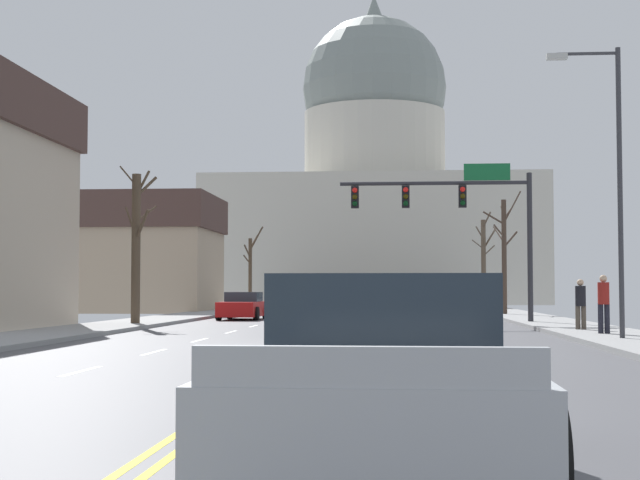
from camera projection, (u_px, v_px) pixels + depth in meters
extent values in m
cube|color=#4B4B50|center=(316.00, 346.00, 25.21)|extent=(14.00, 180.00, 0.06)
cube|color=yellow|center=(312.00, 344.00, 25.22)|extent=(0.10, 176.40, 0.00)
cube|color=yellow|center=(321.00, 344.00, 25.20)|extent=(0.10, 176.40, 0.00)
cube|color=silver|center=(516.00, 413.00, 11.30)|extent=(0.12, 2.20, 0.00)
cube|color=silver|center=(478.00, 374.00, 16.48)|extent=(0.12, 2.20, 0.00)
cube|color=silver|center=(458.00, 354.00, 21.65)|extent=(0.12, 2.20, 0.00)
cube|color=silver|center=(446.00, 341.00, 26.83)|extent=(0.12, 2.20, 0.00)
cube|color=silver|center=(438.00, 333.00, 32.01)|extent=(0.12, 2.20, 0.00)
cube|color=silver|center=(432.00, 327.00, 37.19)|extent=(0.12, 2.20, 0.00)
cube|color=silver|center=(427.00, 322.00, 42.36)|extent=(0.12, 2.20, 0.00)
cube|color=silver|center=(424.00, 318.00, 47.54)|extent=(0.12, 2.20, 0.00)
cube|color=silver|center=(421.00, 315.00, 52.72)|extent=(0.12, 2.20, 0.00)
cube|color=silver|center=(419.00, 313.00, 57.90)|extent=(0.12, 2.20, 0.00)
cube|color=silver|center=(417.00, 311.00, 63.07)|extent=(0.12, 2.20, 0.00)
cube|color=silver|center=(415.00, 309.00, 68.25)|extent=(0.12, 2.20, 0.00)
cube|color=silver|center=(414.00, 308.00, 73.43)|extent=(0.12, 2.20, 0.00)
cube|color=silver|center=(413.00, 307.00, 78.61)|extent=(0.12, 2.20, 0.00)
cube|color=silver|center=(411.00, 306.00, 83.78)|extent=(0.12, 2.20, 0.00)
cube|color=silver|center=(411.00, 305.00, 88.96)|extent=(0.12, 2.20, 0.00)
cube|color=silver|center=(81.00, 371.00, 17.02)|extent=(0.12, 2.20, 0.00)
cube|color=silver|center=(154.00, 352.00, 22.20)|extent=(0.12, 2.20, 0.00)
cube|color=silver|center=(200.00, 340.00, 27.38)|extent=(0.12, 2.20, 0.00)
cube|color=silver|center=(231.00, 332.00, 32.56)|extent=(0.12, 2.20, 0.00)
cube|color=silver|center=(253.00, 326.00, 37.73)|extent=(0.12, 2.20, 0.00)
cube|color=silver|center=(271.00, 322.00, 42.91)|extent=(0.12, 2.20, 0.00)
cube|color=silver|center=(284.00, 318.00, 48.09)|extent=(0.12, 2.20, 0.00)
cube|color=silver|center=(295.00, 315.00, 53.27)|extent=(0.12, 2.20, 0.00)
cube|color=silver|center=(304.00, 313.00, 58.44)|extent=(0.12, 2.20, 0.00)
cube|color=silver|center=(311.00, 311.00, 63.62)|extent=(0.12, 2.20, 0.00)
cube|color=silver|center=(317.00, 309.00, 68.80)|extent=(0.12, 2.20, 0.00)
cube|color=silver|center=(323.00, 308.00, 73.97)|extent=(0.12, 2.20, 0.00)
cube|color=silver|center=(328.00, 307.00, 79.15)|extent=(0.12, 2.20, 0.00)
cube|color=silver|center=(332.00, 306.00, 84.33)|extent=(0.12, 2.20, 0.00)
cube|color=silver|center=(335.00, 305.00, 89.51)|extent=(0.12, 2.20, 0.00)
cube|color=gray|center=(3.00, 341.00, 25.88)|extent=(3.00, 180.00, 0.14)
cylinder|color=#28282D|center=(530.00, 247.00, 39.25)|extent=(0.22, 0.22, 6.10)
cylinder|color=#28282D|center=(434.00, 183.00, 39.69)|extent=(7.80, 0.16, 0.16)
cube|color=black|center=(462.00, 196.00, 39.57)|extent=(0.32, 0.28, 0.92)
sphere|color=red|center=(463.00, 189.00, 39.43)|extent=(0.22, 0.22, 0.22)
sphere|color=#332B05|center=(463.00, 196.00, 39.41)|extent=(0.22, 0.22, 0.22)
sphere|color=black|center=(463.00, 203.00, 39.40)|extent=(0.22, 0.22, 0.22)
cube|color=black|center=(406.00, 197.00, 39.75)|extent=(0.32, 0.28, 0.92)
sphere|color=red|center=(406.00, 190.00, 39.61)|extent=(0.22, 0.22, 0.22)
sphere|color=#332B05|center=(406.00, 197.00, 39.59)|extent=(0.22, 0.22, 0.22)
sphere|color=black|center=(406.00, 203.00, 39.58)|extent=(0.22, 0.22, 0.22)
cube|color=black|center=(355.00, 197.00, 39.92)|extent=(0.32, 0.28, 0.92)
sphere|color=red|center=(355.00, 190.00, 39.77)|extent=(0.22, 0.22, 0.22)
sphere|color=#332B05|center=(355.00, 197.00, 39.76)|extent=(0.22, 0.22, 0.22)
sphere|color=black|center=(355.00, 204.00, 39.74)|extent=(0.22, 0.22, 0.22)
cube|color=#146033|center=(487.00, 172.00, 39.56)|extent=(1.90, 0.06, 0.70)
cylinder|color=#333338|center=(620.00, 192.00, 26.07)|extent=(0.14, 0.14, 7.94)
cylinder|color=#333338|center=(587.00, 54.00, 26.33)|extent=(1.65, 0.09, 0.09)
cube|color=#B2B2AD|center=(557.00, 57.00, 26.39)|extent=(0.56, 0.24, 0.16)
cube|color=beige|center=(375.00, 243.00, 98.31)|extent=(32.81, 21.36, 12.31)
cylinder|color=beige|center=(374.00, 148.00, 98.81)|extent=(14.49, 14.49, 7.34)
sphere|color=gray|center=(374.00, 88.00, 99.13)|extent=(14.83, 14.83, 14.83)
cone|color=gray|center=(374.00, 6.00, 99.57)|extent=(1.80, 1.80, 2.40)
cube|color=#B71414|center=(384.00, 317.00, 34.68)|extent=(1.80, 4.35, 0.58)
cube|color=#232D38|center=(384.00, 303.00, 34.37)|extent=(1.55, 2.12, 0.47)
cylinder|color=black|center=(361.00, 319.00, 36.06)|extent=(0.23, 0.64, 0.64)
cylinder|color=black|center=(406.00, 319.00, 35.96)|extent=(0.23, 0.64, 0.64)
cylinder|color=black|center=(360.00, 322.00, 33.39)|extent=(0.23, 0.64, 0.64)
cylinder|color=black|center=(409.00, 322.00, 33.30)|extent=(0.23, 0.64, 0.64)
cube|color=#1E7247|center=(385.00, 322.00, 27.98)|extent=(1.87, 4.47, 0.68)
cube|color=#232D38|center=(384.00, 304.00, 27.79)|extent=(1.58, 2.05, 0.38)
cylinder|color=black|center=(359.00, 326.00, 29.43)|extent=(0.24, 0.65, 0.64)
cylinder|color=black|center=(415.00, 326.00, 29.24)|extent=(0.24, 0.65, 0.64)
cylinder|color=black|center=(351.00, 330.00, 26.71)|extent=(0.24, 0.65, 0.64)
cylinder|color=black|center=(413.00, 330.00, 26.52)|extent=(0.24, 0.65, 0.64)
cube|color=#1E7247|center=(385.00, 332.00, 21.94)|extent=(1.87, 4.47, 0.63)
cube|color=#232D38|center=(385.00, 308.00, 21.57)|extent=(1.58, 2.07, 0.47)
cylinder|color=black|center=(348.00, 336.00, 23.33)|extent=(0.24, 0.65, 0.64)
cylinder|color=black|center=(418.00, 336.00, 23.26)|extent=(0.24, 0.65, 0.64)
cylinder|color=black|center=(347.00, 342.00, 20.61)|extent=(0.24, 0.65, 0.64)
cylinder|color=black|center=(426.00, 342.00, 20.54)|extent=(0.24, 0.65, 0.64)
cube|color=silver|center=(375.00, 354.00, 14.57)|extent=(1.95, 4.47, 0.62)
cube|color=#232D38|center=(375.00, 321.00, 14.44)|extent=(1.68, 2.04, 0.40)
cylinder|color=black|center=(323.00, 357.00, 16.02)|extent=(0.23, 0.64, 0.64)
cylinder|color=black|center=(435.00, 358.00, 15.84)|extent=(0.23, 0.64, 0.64)
cylinder|color=black|center=(304.00, 371.00, 13.28)|extent=(0.23, 0.64, 0.64)
cylinder|color=black|center=(440.00, 373.00, 13.10)|extent=(0.23, 0.64, 0.64)
cube|color=#ADB2B7|center=(383.00, 399.00, 7.66)|extent=(2.13, 5.44, 0.72)
cube|color=#1E2833|center=(385.00, 311.00, 8.45)|extent=(1.91, 1.87, 0.65)
cube|color=#ADB2B7|center=(368.00, 367.00, 5.06)|extent=(1.88, 0.13, 0.22)
cylinder|color=black|center=(283.00, 398.00, 9.36)|extent=(0.29, 0.80, 0.80)
cylinder|color=black|center=(495.00, 400.00, 9.17)|extent=(0.29, 0.80, 0.80)
cylinder|color=black|center=(216.00, 455.00, 6.13)|extent=(0.29, 0.80, 0.80)
cylinder|color=black|center=(540.00, 461.00, 5.94)|extent=(0.29, 0.80, 0.80)
cube|color=#B71414|center=(243.00, 309.00, 45.81)|extent=(1.89, 4.25, 0.69)
cube|color=#232D38|center=(244.00, 297.00, 46.13)|extent=(1.61, 1.83, 0.46)
cylinder|color=black|center=(256.00, 314.00, 44.42)|extent=(0.24, 0.65, 0.64)
cylinder|color=black|center=(219.00, 313.00, 44.60)|extent=(0.24, 0.65, 0.64)
cylinder|color=black|center=(265.00, 312.00, 47.01)|extent=(0.24, 0.65, 0.64)
cylinder|color=black|center=(230.00, 312.00, 47.19)|extent=(0.24, 0.65, 0.64)
cube|color=#9EA3A8|center=(333.00, 306.00, 56.11)|extent=(1.84, 4.22, 0.65)
cube|color=#232D38|center=(333.00, 296.00, 56.22)|extent=(1.61, 2.01, 0.48)
cylinder|color=black|center=(348.00, 309.00, 54.72)|extent=(0.22, 0.64, 0.64)
cylinder|color=black|center=(316.00, 309.00, 54.87)|extent=(0.22, 0.64, 0.64)
cylinder|color=black|center=(350.00, 308.00, 57.32)|extent=(0.22, 0.64, 0.64)
cylinder|color=black|center=(319.00, 308.00, 57.47)|extent=(0.22, 0.64, 0.64)
cube|color=navy|center=(293.00, 303.00, 69.61)|extent=(1.86, 4.27, 0.63)
cube|color=#232D38|center=(293.00, 295.00, 69.85)|extent=(1.60, 1.88, 0.43)
cylinder|color=black|center=(303.00, 305.00, 68.21)|extent=(0.23, 0.64, 0.64)
cylinder|color=black|center=(278.00, 305.00, 68.38)|extent=(0.23, 0.64, 0.64)
cylinder|color=black|center=(307.00, 304.00, 70.82)|extent=(0.23, 0.64, 0.64)
cylinder|color=black|center=(283.00, 304.00, 70.99)|extent=(0.23, 0.64, 0.64)
cube|color=tan|center=(124.00, 272.00, 60.93)|extent=(11.34, 8.76, 5.13)
cube|color=#47332D|center=(124.00, 214.00, 61.11)|extent=(11.80, 9.11, 2.24)
cylinder|color=#423328|center=(504.00, 257.00, 51.00)|extent=(0.26, 0.26, 6.09)
cylinder|color=#423328|center=(499.00, 235.00, 51.84)|extent=(0.47, 1.60, 1.02)
cylinder|color=#423328|center=(510.00, 239.00, 51.35)|extent=(0.88, 0.81, 0.93)
cylinder|color=#423328|center=(493.00, 218.00, 51.24)|extent=(1.14, 0.29, 0.76)
cylinder|color=#423328|center=(503.00, 213.00, 51.48)|extent=(0.13, 0.78, 0.80)
cylinder|color=#423328|center=(512.00, 207.00, 50.80)|extent=(0.92, 0.70, 1.69)
cylinder|color=#423328|center=(499.00, 231.00, 50.59)|extent=(0.71, 1.07, 0.66)
cylinder|color=#423328|center=(508.00, 213.00, 51.60)|extent=(0.63, 1.09, 0.73)
cylinder|color=#4C3D2D|center=(250.00, 273.00, 66.03)|extent=(0.25, 0.25, 4.81)
cylinder|color=#4C3D2D|center=(247.00, 251.00, 65.59)|extent=(0.36, 1.14, 0.92)
cylinder|color=#4C3D2D|center=(254.00, 242.00, 66.92)|extent=(0.36, 1.64, 1.05)
cylinder|color=#4C3D2D|center=(247.00, 260.00, 65.68)|extent=(0.42, 0.91, 0.65)
cylinder|color=#4C3D2D|center=(256.00, 238.00, 65.86)|extent=(1.07, 0.66, 1.63)
cylinder|color=brown|center=(484.00, 263.00, 69.06)|extent=(0.34, 0.34, 6.32)
cylinder|color=brown|center=(478.00, 244.00, 69.39)|extent=(0.85, 0.56, 0.73)
cylinder|color=brown|center=(489.00, 251.00, 68.78)|extent=(0.82, 0.70, 0.79)
cylinder|color=brown|center=(487.00, 220.00, 68.40)|extent=(0.48, 1.69, 1.06)
cylinder|color=brown|center=(484.00, 243.00, 68.81)|extent=(0.17, 0.71, 0.89)
cylinder|color=brown|center=(490.00, 238.00, 69.51)|extent=(1.10, 0.91, 1.58)
cylinder|color=brown|center=(489.00, 240.00, 69.18)|extent=(0.91, 0.25, 1.41)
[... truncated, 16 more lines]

